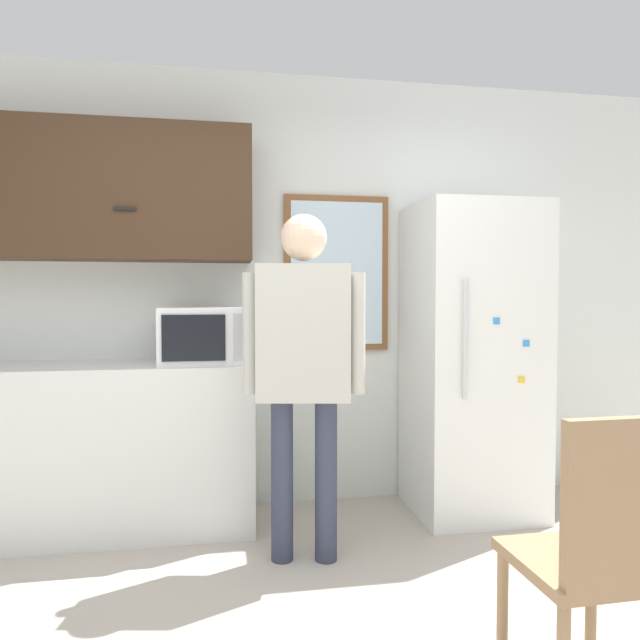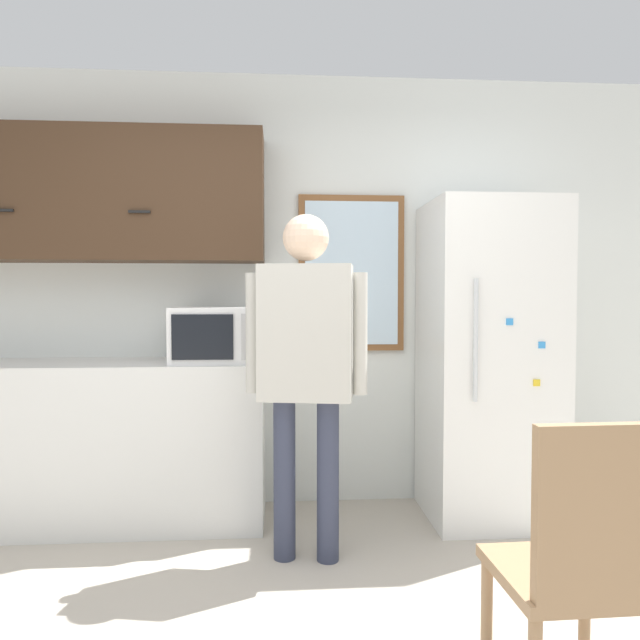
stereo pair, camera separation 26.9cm
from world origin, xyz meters
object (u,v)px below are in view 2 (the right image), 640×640
object	(u,v)px
refrigerator	(488,361)
person	(306,350)
microwave	(215,335)
chair	(578,560)

from	to	relation	value
refrigerator	person	bearing A→B (deg)	-156.39
microwave	refrigerator	bearing A→B (deg)	-0.73
person	refrigerator	xyz separation A→B (m)	(1.10, 0.48, -0.12)
chair	microwave	bearing A→B (deg)	-54.19
microwave	person	size ratio (longest dim) A/B	0.27
person	refrigerator	bearing A→B (deg)	33.66
refrigerator	chair	size ratio (longest dim) A/B	1.96
person	chair	xyz separation A→B (m)	(0.76, -1.18, -0.53)
microwave	person	xyz separation A→B (m)	(0.50, -0.50, -0.04)
microwave	chair	world-z (taller)	microwave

